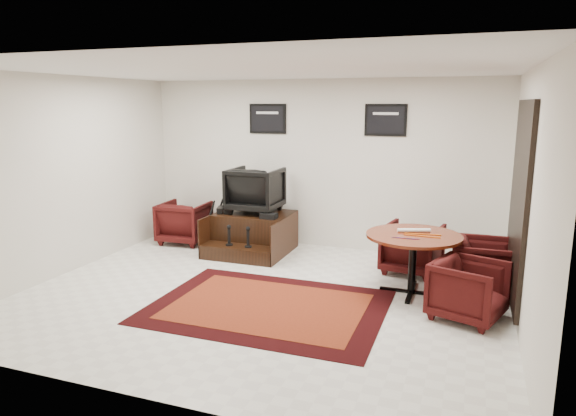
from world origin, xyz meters
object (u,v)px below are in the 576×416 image
(shine_chair, at_px, (255,188))
(meeting_table, at_px, (413,241))
(shine_podium, at_px, (253,234))
(table_chair_window, at_px, (484,264))
(table_chair_back, at_px, (412,246))
(armchair_side, at_px, (184,220))
(table_chair_corner, at_px, (469,287))

(shine_chair, height_order, meeting_table, shine_chair)
(shine_podium, xyz_separation_m, table_chair_window, (3.57, -0.78, 0.10))
(meeting_table, bearing_deg, table_chair_back, 96.33)
(table_chair_back, distance_m, table_chair_window, 1.11)
(meeting_table, xyz_separation_m, table_chair_window, (0.87, 0.29, -0.30))
(armchair_side, distance_m, table_chair_window, 4.99)
(table_chair_back, bearing_deg, table_chair_window, 159.40)
(shine_chair, bearing_deg, meeting_table, 155.61)
(table_chair_back, height_order, table_chair_corner, table_chair_back)
(armchair_side, height_order, table_chair_back, armchair_side)
(armchair_side, bearing_deg, shine_chair, 177.89)
(armchair_side, distance_m, table_chair_corner, 5.06)
(shine_podium, bearing_deg, armchair_side, 176.03)
(armchair_side, height_order, table_chair_corner, armchair_side)
(shine_podium, relative_size, armchair_side, 1.59)
(meeting_table, height_order, table_chair_back, table_chair_back)
(shine_chair, distance_m, table_chair_window, 3.74)
(armchair_side, bearing_deg, shine_podium, 172.18)
(meeting_table, bearing_deg, table_chair_corner, -41.05)
(table_chair_window, height_order, table_chair_corner, table_chair_window)
(meeting_table, distance_m, table_chair_window, 0.96)
(shine_podium, distance_m, table_chair_corner, 3.78)
(meeting_table, relative_size, table_chair_window, 1.52)
(table_chair_window, bearing_deg, table_chair_back, 58.76)
(armchair_side, xyz_separation_m, table_chair_corner, (4.74, -1.77, -0.02))
(shine_podium, height_order, meeting_table, meeting_table)
(shine_chair, relative_size, table_chair_corner, 1.10)
(shine_chair, xyz_separation_m, table_chair_corner, (3.39, -1.81, -0.67))
(armchair_side, relative_size, meeting_table, 0.66)
(meeting_table, bearing_deg, table_chair_window, 18.60)
(shine_chair, bearing_deg, shine_podium, 89.75)
(shine_chair, distance_m, table_chair_back, 2.71)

